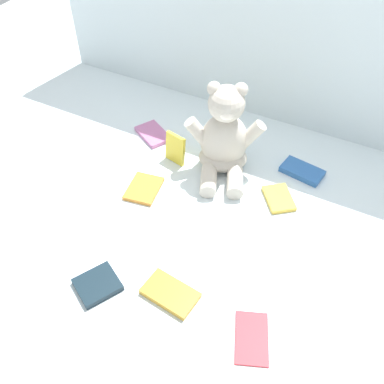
{
  "coord_description": "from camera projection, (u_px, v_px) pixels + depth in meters",
  "views": [
    {
      "loc": [
        0.38,
        -0.84,
        0.96
      ],
      "look_at": [
        -0.01,
        -0.1,
        0.1
      ],
      "focal_mm": 40.36,
      "sensor_mm": 36.0,
      "label": 1
    }
  ],
  "objects": [
    {
      "name": "teddy_bear",
      "position": [
        224.0,
        139.0,
        1.34
      ],
      "size": [
        0.25,
        0.26,
        0.3
      ],
      "rotation": [
        0.0,
        0.0,
        0.4
      ],
      "color": "beige",
      "rests_on": "ground_plane"
    },
    {
      "name": "book_case_3",
      "position": [
        170.0,
        293.0,
        1.08
      ],
      "size": [
        0.14,
        0.1,
        0.02
      ],
      "primitive_type": "cube",
      "rotation": [
        0.0,
        0.0,
        4.6
      ],
      "color": "gold",
      "rests_on": "ground_plane"
    },
    {
      "name": "book_case_2",
      "position": [
        279.0,
        198.0,
        1.31
      ],
      "size": [
        0.13,
        0.13,
        0.01
      ],
      "primitive_type": "cube",
      "rotation": [
        0.0,
        0.0,
        0.66
      ],
      "color": "gold",
      "rests_on": "ground_plane"
    },
    {
      "name": "book_case_0",
      "position": [
        144.0,
        189.0,
        1.34
      ],
      "size": [
        0.11,
        0.13,
        0.01
      ],
      "primitive_type": "cube",
      "rotation": [
        0.0,
        0.0,
        0.17
      ],
      "color": "orange",
      "rests_on": "ground_plane"
    },
    {
      "name": "book_case_7",
      "position": [
        98.0,
        285.0,
        1.1
      ],
      "size": [
        0.13,
        0.14,
        0.02
      ],
      "primitive_type": "cube",
      "rotation": [
        0.0,
        0.0,
        5.78
      ],
      "color": "#152630",
      "rests_on": "ground_plane"
    },
    {
      "name": "book_case_4",
      "position": [
        302.0,
        171.0,
        1.39
      ],
      "size": [
        0.14,
        0.09,
        0.02
      ],
      "primitive_type": "cube",
      "rotation": [
        0.0,
        0.0,
        1.41
      ],
      "color": "#2D60A6",
      "rests_on": "ground_plane"
    },
    {
      "name": "ground_plane",
      "position": [
        209.0,
        195.0,
        1.33
      ],
      "size": [
        3.2,
        3.2,
        0.0
      ],
      "primitive_type": "plane",
      "color": "silver"
    },
    {
      "name": "book_case_5",
      "position": [
        252.0,
        338.0,
        1.0
      ],
      "size": [
        0.12,
        0.15,
        0.01
      ],
      "primitive_type": "cube",
      "rotation": [
        0.0,
        0.0,
        0.38
      ],
      "color": "red",
      "rests_on": "ground_plane"
    },
    {
      "name": "backdrop_drape",
      "position": [
        276.0,
        26.0,
        1.38
      ],
      "size": [
        1.68,
        0.03,
        0.68
      ],
      "primitive_type": "cube",
      "color": "silver",
      "rests_on": "ground_plane"
    },
    {
      "name": "book_case_6",
      "position": [
        153.0,
        134.0,
        1.53
      ],
      "size": [
        0.15,
        0.13,
        0.01
      ],
      "primitive_type": "cube",
      "rotation": [
        0.0,
        0.0,
        4.21
      ],
      "color": "#B76599",
      "rests_on": "ground_plane"
    },
    {
      "name": "book_case_1",
      "position": [
        175.0,
        149.0,
        1.4
      ],
      "size": [
        0.08,
        0.04,
        0.1
      ],
      "primitive_type": "cube",
      "rotation": [
        -0.1,
        0.0,
        -0.22
      ],
      "color": "yellow",
      "rests_on": "ground_plane"
    }
  ]
}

